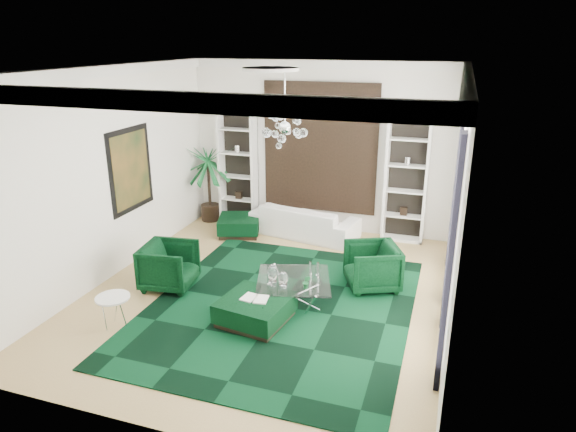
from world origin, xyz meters
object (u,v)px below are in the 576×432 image
(coffee_table, at_px, (293,290))
(ottoman_front, at_px, (255,310))
(armchair_left, at_px, (169,266))
(ottoman_side, at_px, (239,226))
(side_table, at_px, (114,312))
(sofa, at_px, (304,221))
(armchair_right, at_px, (372,267))
(palm, at_px, (208,172))

(coffee_table, bearing_deg, ottoman_front, -114.51)
(armchair_left, bearing_deg, coffee_table, -93.41)
(ottoman_side, bearing_deg, coffee_table, -51.04)
(ottoman_front, xyz_separation_m, side_table, (-2.00, -0.82, 0.05))
(coffee_table, xyz_separation_m, side_table, (-2.37, -1.62, 0.04))
(ottoman_side, bearing_deg, side_table, -93.16)
(sofa, relative_size, coffee_table, 2.00)
(armchair_right, relative_size, palm, 0.37)
(sofa, xyz_separation_m, coffee_table, (0.71, -3.03, -0.14))
(coffee_table, bearing_deg, armchair_right, 38.81)
(sofa, height_order, armchair_right, armchair_right)
(coffee_table, height_order, ottoman_front, coffee_table)
(sofa, bearing_deg, armchair_left, 74.97)
(armchair_right, xyz_separation_m, coffee_table, (-1.16, -0.93, -0.20))
(coffee_table, distance_m, ottoman_front, 0.89)
(sofa, xyz_separation_m, side_table, (-1.66, -4.65, -0.10))
(armchair_left, height_order, ottoman_front, armchair_left)
(ottoman_front, bearing_deg, palm, 124.46)
(side_table, xyz_separation_m, palm, (-0.81, 4.91, 0.95))
(armchair_right, bearing_deg, side_table, -78.38)
(ottoman_side, bearing_deg, palm, 148.33)
(armchair_left, height_order, armchair_right, same)
(ottoman_side, distance_m, side_table, 4.27)
(armchair_left, distance_m, ottoman_front, 2.01)
(side_table, bearing_deg, ottoman_front, 22.15)
(ottoman_side, height_order, palm, palm)
(armchair_left, xyz_separation_m, ottoman_front, (1.90, -0.64, -0.21))
(ottoman_side, xyz_separation_m, ottoman_front, (1.77, -3.45, 0.00))
(armchair_right, bearing_deg, palm, -142.74)
(ottoman_front, bearing_deg, ottoman_side, 117.11)
(armchair_left, bearing_deg, side_table, 168.22)
(sofa, distance_m, side_table, 4.94)
(palm, bearing_deg, ottoman_front, -55.54)
(coffee_table, height_order, ottoman_side, coffee_table)
(sofa, distance_m, ottoman_front, 3.85)
(coffee_table, height_order, palm, palm)
(palm, bearing_deg, coffee_table, -45.93)
(sofa, height_order, coffee_table, sofa)
(ottoman_side, height_order, ottoman_front, same)
(ottoman_side, relative_size, side_table, 1.73)
(sofa, height_order, side_table, sofa)
(side_table, bearing_deg, coffee_table, 34.42)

